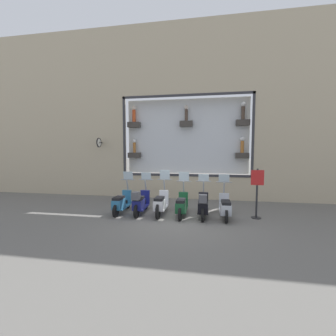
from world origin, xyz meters
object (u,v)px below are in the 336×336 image
(scooter_green_2, at_px, (182,205))
(scooter_teal_5, at_px, (121,203))
(scooter_silver_0, at_px, (225,207))
(scooter_black_1, at_px, (203,205))
(scooter_white_3, at_px, (161,203))
(scooter_navy_4, at_px, (140,202))
(shop_sign_post, at_px, (257,191))

(scooter_green_2, xyz_separation_m, scooter_teal_5, (0.00, 2.42, 0.00))
(scooter_silver_0, relative_size, scooter_green_2, 1.00)
(scooter_black_1, relative_size, scooter_white_3, 0.99)
(scooter_green_2, bearing_deg, scooter_navy_4, 92.06)
(scooter_white_3, xyz_separation_m, shop_sign_post, (0.19, -3.55, 0.55))
(scooter_black_1, bearing_deg, scooter_green_2, 85.62)
(scooter_navy_4, bearing_deg, shop_sign_post, -86.64)
(scooter_white_3, bearing_deg, shop_sign_post, -86.96)
(scooter_silver_0, distance_m, scooter_black_1, 0.81)
(scooter_silver_0, relative_size, scooter_white_3, 0.99)
(scooter_black_1, xyz_separation_m, scooter_teal_5, (0.06, 3.22, -0.05))
(scooter_green_2, bearing_deg, scooter_white_3, 89.32)
(scooter_silver_0, distance_m, scooter_teal_5, 4.03)
(scooter_green_2, height_order, scooter_teal_5, scooter_green_2)
(scooter_green_2, bearing_deg, shop_sign_post, -85.87)
(scooter_silver_0, bearing_deg, scooter_green_2, 89.93)
(scooter_white_3, height_order, scooter_navy_4, scooter_white_3)
(scooter_silver_0, distance_m, scooter_white_3, 2.42)
(scooter_silver_0, bearing_deg, scooter_black_1, 94.24)
(scooter_black_1, distance_m, scooter_teal_5, 3.22)
(scooter_silver_0, bearing_deg, scooter_white_3, 89.72)
(scooter_navy_4, xyz_separation_m, scooter_teal_5, (0.06, 0.81, -0.05))
(scooter_silver_0, xyz_separation_m, scooter_black_1, (-0.06, 0.81, 0.05))
(scooter_white_3, relative_size, scooter_navy_4, 1.01)
(shop_sign_post, bearing_deg, scooter_teal_5, 92.19)
(scooter_black_1, relative_size, scooter_teal_5, 1.00)
(scooter_black_1, xyz_separation_m, shop_sign_post, (0.26, -1.94, 0.53))
(scooter_white_3, height_order, shop_sign_post, shop_sign_post)
(scooter_silver_0, xyz_separation_m, scooter_green_2, (0.00, 1.61, 0.00))
(scooter_silver_0, height_order, scooter_black_1, scooter_silver_0)
(scooter_black_1, height_order, scooter_navy_4, scooter_navy_4)
(scooter_black_1, relative_size, scooter_green_2, 1.00)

